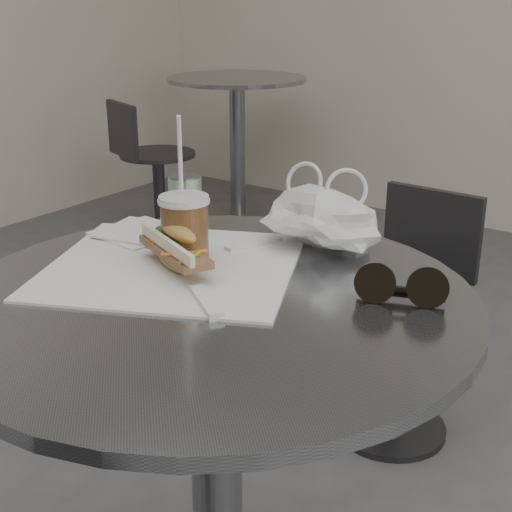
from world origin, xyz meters
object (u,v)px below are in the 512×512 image
Objects in this scene: banh_mi at (176,248)px; drink_can at (186,206)px; chair_far at (403,330)px; iced_coffee at (185,229)px; bg_chair at (152,180)px; bg_table at (237,132)px; sunglasses at (401,288)px; cafe_table at (216,455)px.

drink_can reaches higher than banh_mi.
drink_can is at bearing 84.20° from chair_far.
chair_far is 0.97m from iced_coffee.
bg_chair is 2.34m from banh_mi.
bg_table reaches higher than bg_chair.
bg_chair is (-0.11, -0.53, -0.16)m from bg_table.
chair_far is at bearing 87.76° from iced_coffee.
iced_coffee is at bearing -23.90° from bg_chair.
sunglasses is (0.33, 0.08, -0.01)m from banh_mi.
cafe_table and bg_table have the same top height.
chair_far is 5.16× the size of sunglasses.
cafe_table is 3.22× the size of iced_coffee.
cafe_table is at bearing 98.49° from chair_far.
chair_far is 0.97× the size of bg_chair.
bg_table reaches higher than chair_far.
cafe_table is 1.16× the size of chair_far.
iced_coffee reaches higher than bg_chair.
chair_far is 2.98× the size of banh_mi.
banh_mi is 1.73× the size of sunglasses.
bg_chair is (-1.63, 0.77, 0.01)m from chair_far.
iced_coffee is 0.13m from drink_can.
sunglasses reaches higher than chair_far.
chair_far is at bearing -4.18° from bg_chair.
banh_mi reaches higher than sunglasses.
banh_mi reaches higher than cafe_table.
bg_chair is at bearing 158.58° from banh_mi.
bg_table is 2.65m from banh_mi.
cafe_table is 3.46× the size of banh_mi.
bg_table is 3.37× the size of banh_mi.
bg_table is at bearing 98.77° from bg_chair.
cafe_table is 0.36m from iced_coffee.
cafe_table is at bearing -53.97° from bg_table.
cafe_table is 2.40m from bg_chair.
iced_coffee is at bearing 91.13° from chair_far.
bg_table is (-1.60, 2.20, -0.00)m from cafe_table.
chair_far is at bearing 112.40° from banh_mi.
bg_chair is (-1.71, 1.67, -0.16)m from cafe_table.
banh_mi is (-0.02, -0.86, 0.48)m from chair_far.
banh_mi is at bearing -55.27° from bg_table.
drink_can is at bearing -55.31° from bg_table.
drink_can is at bearing 138.62° from cafe_table.
cafe_table is 2.72m from bg_table.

